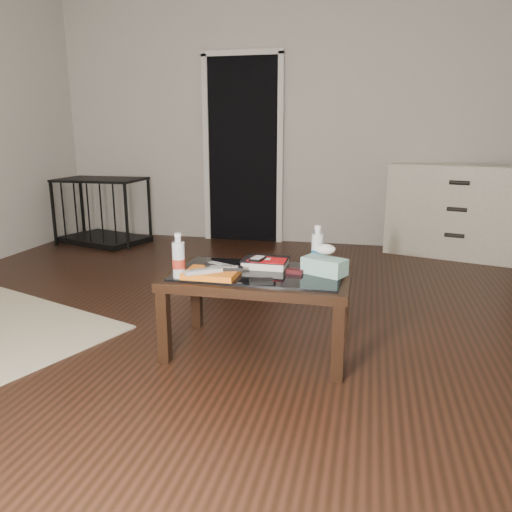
% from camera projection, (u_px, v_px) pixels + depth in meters
% --- Properties ---
extents(ground, '(5.00, 5.00, 0.00)m').
position_uv_depth(ground, '(211.00, 318.00, 3.33)').
color(ground, black).
rests_on(ground, ground).
extents(room_shell, '(5.00, 5.00, 5.00)m').
position_uv_depth(room_shell, '(205.00, 60.00, 2.94)').
color(room_shell, beige).
rests_on(room_shell, ground).
extents(doorway, '(0.90, 0.08, 2.07)m').
position_uv_depth(doorway, '(243.00, 149.00, 5.50)').
color(doorway, black).
rests_on(doorway, ground).
extents(coffee_table, '(1.00, 0.60, 0.46)m').
position_uv_depth(coffee_table, '(259.00, 283.00, 2.76)').
color(coffee_table, black).
rests_on(coffee_table, ground).
extents(dresser, '(1.29, 0.83, 0.90)m').
position_uv_depth(dresser, '(452.00, 211.00, 4.94)').
color(dresser, beige).
rests_on(dresser, ground).
extents(pet_crate, '(1.04, 0.85, 0.71)m').
position_uv_depth(pet_crate, '(104.00, 222.00, 5.58)').
color(pet_crate, black).
rests_on(pet_crate, ground).
extents(magazines, '(0.28, 0.21, 0.03)m').
position_uv_depth(magazines, '(211.00, 273.00, 2.65)').
color(magazines, orange).
rests_on(magazines, coffee_table).
extents(remote_silver, '(0.19, 0.16, 0.02)m').
position_uv_depth(remote_silver, '(203.00, 271.00, 2.61)').
color(remote_silver, '#A9A8AD').
rests_on(remote_silver, magazines).
extents(remote_black_front, '(0.21, 0.09, 0.02)m').
position_uv_depth(remote_black_front, '(224.00, 268.00, 2.66)').
color(remote_black_front, black).
rests_on(remote_black_front, magazines).
extents(remote_black_back, '(0.20, 0.13, 0.02)m').
position_uv_depth(remote_black_back, '(220.00, 265.00, 2.71)').
color(remote_black_back, black).
rests_on(remote_black_back, magazines).
extents(textbook, '(0.25, 0.20, 0.05)m').
position_uv_depth(textbook, '(265.00, 263.00, 2.84)').
color(textbook, black).
rests_on(textbook, coffee_table).
extents(dvd_mailers, '(0.21, 0.16, 0.01)m').
position_uv_depth(dvd_mailers, '(266.00, 259.00, 2.81)').
color(dvd_mailers, red).
rests_on(dvd_mailers, textbook).
extents(ipod, '(0.08, 0.11, 0.02)m').
position_uv_depth(ipod, '(258.00, 259.00, 2.78)').
color(ipod, black).
rests_on(ipod, dvd_mailers).
extents(flip_phone, '(0.10, 0.06, 0.02)m').
position_uv_depth(flip_phone, '(295.00, 271.00, 2.71)').
color(flip_phone, black).
rests_on(flip_phone, coffee_table).
extents(wallet, '(0.13, 0.10, 0.02)m').
position_uv_depth(wallet, '(261.00, 281.00, 2.53)').
color(wallet, black).
rests_on(wallet, coffee_table).
extents(water_bottle_left, '(0.07, 0.07, 0.24)m').
position_uv_depth(water_bottle_left, '(179.00, 255.00, 2.61)').
color(water_bottle_left, '#B4B9BF').
rests_on(water_bottle_left, coffee_table).
extents(water_bottle_right, '(0.08, 0.08, 0.24)m').
position_uv_depth(water_bottle_right, '(317.00, 246.00, 2.82)').
color(water_bottle_right, silver).
rests_on(water_bottle_right, coffee_table).
extents(tissue_box, '(0.26, 0.21, 0.09)m').
position_uv_depth(tissue_box, '(324.00, 266.00, 2.68)').
color(tissue_box, teal).
rests_on(tissue_box, coffee_table).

